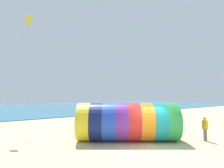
{
  "coord_description": "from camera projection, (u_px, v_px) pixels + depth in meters",
  "views": [
    {
      "loc": [
        -8.36,
        -7.71,
        3.33
      ],
      "look_at": [
        -0.28,
        4.48,
        4.24
      ],
      "focal_mm": 28.0,
      "sensor_mm": 36.0,
      "label": 1
    }
  ],
  "objects": [
    {
      "name": "kite_yellow_diamond",
      "position": [
        28.0,
        20.0,
        15.96
      ],
      "size": [
        0.5,
        0.43,
        1.33
      ],
      "color": "yellow"
    },
    {
      "name": "bystander_mid_beach",
      "position": [
        147.0,
        112.0,
        24.11
      ],
      "size": [
        0.34,
        0.42,
        1.76
      ],
      "color": "#383D56",
      "rests_on": "ground"
    },
    {
      "name": "kite_handler",
      "position": [
        205.0,
        129.0,
        12.64
      ],
      "size": [
        0.29,
        0.4,
        1.73
      ],
      "color": "#726651",
      "rests_on": "ground"
    },
    {
      "name": "giant_inflatable_tube",
      "position": [
        127.0,
        122.0,
        12.82
      ],
      "size": [
        7.47,
        6.24,
        2.73
      ],
      "color": "yellow",
      "rests_on": "ground"
    },
    {
      "name": "bystander_near_water",
      "position": [
        137.0,
        116.0,
        21.0
      ],
      "size": [
        0.4,
        0.42,
        1.6
      ],
      "color": "black",
      "rests_on": "ground"
    },
    {
      "name": "ground_plane",
      "position": [
        156.0,
        149.0,
        10.82
      ],
      "size": [
        120.0,
        120.0,
        0.0
      ],
      "primitive_type": "plane",
      "color": "#CCBA8C"
    },
    {
      "name": "sea",
      "position": [
        37.0,
        108.0,
        42.11
      ],
      "size": [
        120.0,
        40.0,
        0.1
      ],
      "primitive_type": "cube",
      "color": "teal",
      "rests_on": "ground"
    }
  ]
}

